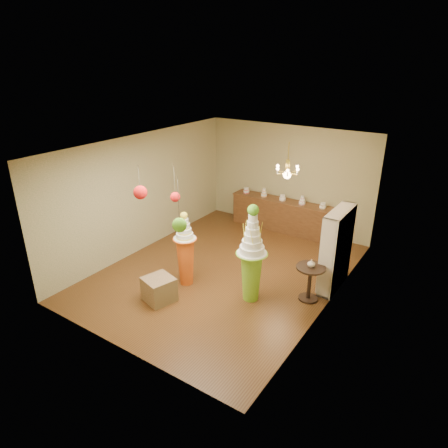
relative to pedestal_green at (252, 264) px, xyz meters
The scene contains 17 objects.
floor 1.51m from the pedestal_green, 149.07° to the left, with size 6.50×6.50×0.00m, color #523116.
ceiling 2.51m from the pedestal_green, 149.07° to the left, with size 6.50×6.50×0.00m, color silver.
wall_back 4.10m from the pedestal_green, 105.50° to the left, with size 5.00×0.04×3.00m, color tan.
wall_front 2.90m from the pedestal_green, 112.55° to the right, with size 5.00×0.04×3.00m, color tan.
wall_left 3.70m from the pedestal_green, 169.75° to the left, with size 0.04×6.50×3.00m, color tan.
wall_right 1.70m from the pedestal_green, 24.52° to the left, with size 0.04×6.50×3.00m, color tan.
pedestal_green is the anchor object (origin of this frame).
pedestal_orange 1.54m from the pedestal_green, behind, with size 0.55×0.55×1.71m.
burlap_riser 1.99m from the pedestal_green, 144.74° to the right, with size 0.57×0.57×0.52m, color #866849.
sideboard 3.79m from the pedestal_green, 106.63° to the left, with size 3.04×0.54×1.16m.
shelving_unit 1.92m from the pedestal_green, 49.02° to the left, with size 0.33×1.20×1.80m.
round_table 1.25m from the pedestal_green, 32.59° to the left, with size 0.79×0.79×0.77m.
vase 1.21m from the pedestal_green, 32.59° to the left, with size 0.16×0.16×0.16m, color silver.
pom_red_left 2.67m from the pedestal_green, 134.22° to the right, with size 0.25×0.25×0.62m.
pom_green_mid 2.18m from the pedestal_green, 104.89° to the right, with size 0.24×0.24×0.95m.
pom_red_right 2.16m from the pedestal_green, 131.61° to the right, with size 0.18×0.18×0.70m.
chandelier 2.31m from the pedestal_green, 94.76° to the left, with size 0.63×0.63×0.85m.
Camera 1 is at (4.58, -6.90, 4.73)m, focal length 32.00 mm.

